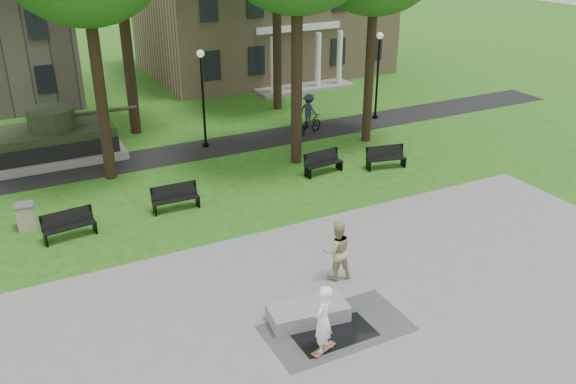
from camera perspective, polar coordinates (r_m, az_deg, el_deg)
name	(u,v)px	position (r m, az deg, el deg)	size (l,w,h in m)	color
ground	(323,266)	(19.89, 3.33, -6.92)	(120.00, 120.00, 0.00)	#1E4E12
plaza	(421,356)	(16.58, 12.36, -14.77)	(22.00, 16.00, 0.02)	gray
footpath	(198,150)	(29.81, -8.39, 3.91)	(44.00, 2.60, 0.01)	black
building_right	(262,8)	(45.08, -2.44, 16.80)	(17.00, 12.00, 8.60)	#9E8460
lamp_mid	(203,91)	(29.39, -7.99, 9.35)	(0.36, 0.36, 4.73)	black
lamp_right	(378,69)	(33.90, 8.42, 11.34)	(0.36, 0.36, 4.73)	black
tank_monument	(49,142)	(30.18, -21.43, 4.41)	(7.45, 3.40, 2.40)	gray
puddle	(335,334)	(16.95, 4.37, -13.14)	(2.20, 1.20, 0.00)	black
concrete_block	(308,313)	(17.31, 1.89, -11.23)	(2.20, 1.00, 0.45)	gray
skateboard	(324,350)	(16.37, 3.35, -14.53)	(0.78, 0.20, 0.07)	brown
skateboarder	(323,320)	(15.81, 3.25, -11.83)	(0.71, 0.47, 1.95)	white
friend_watching	(337,251)	(18.79, 4.60, -5.48)	(0.94, 0.73, 1.94)	tan
cyclist	(309,118)	(31.47, 1.95, 6.93)	(2.03, 1.37, 2.13)	black
park_bench_0	(69,224)	(22.62, -19.83, -2.83)	(1.84, 0.73, 1.00)	black
park_bench_1	(175,197)	(23.71, -10.52, -0.44)	(1.81, 0.57, 1.00)	black
park_bench_2	(323,162)	(26.69, 3.28, 2.84)	(1.84, 0.71, 1.00)	black
park_bench_3	(385,157)	(27.59, 9.08, 3.30)	(1.85, 0.87, 1.00)	black
trash_bin	(26,216)	(23.85, -23.31, -2.09)	(0.73, 0.73, 0.96)	gray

